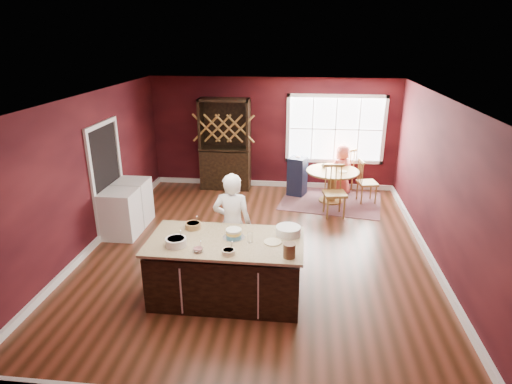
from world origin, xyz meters
TOP-DOWN VIEW (x-y plane):
  - room_shell at (0.00, 0.00)m, footprint 7.00×7.00m
  - window at (1.50, 3.47)m, footprint 2.36×0.10m
  - doorway at (-2.97, 0.60)m, footprint 0.08×1.26m
  - kitchen_island at (-0.30, -1.48)m, footprint 2.19×1.15m
  - dining_table at (1.43, 2.55)m, footprint 1.19×1.19m
  - baker at (-0.32, -0.79)m, footprint 0.63×0.43m
  - layer_cake at (-0.20, -1.39)m, footprint 0.32×0.32m
  - bowl_blue at (-0.94, -1.72)m, footprint 0.29×0.29m
  - bowl_yellow at (-0.85, -1.15)m, footprint 0.24×0.24m
  - bowl_pink at (-0.60, -1.86)m, footprint 0.15×0.15m
  - bowl_olive at (-0.19, -1.88)m, footprint 0.18×0.18m
  - drinking_glass at (0.05, -1.51)m, footprint 0.08×0.08m
  - dinner_plate at (0.37, -1.48)m, footprint 0.25×0.25m
  - white_tub at (0.57, -1.20)m, footprint 0.36×0.36m
  - stoneware_crock at (0.61, -1.87)m, footprint 0.16×0.16m
  - rug at (1.43, 2.55)m, footprint 2.47×2.05m
  - chair_east at (2.23, 2.61)m, footprint 0.49×0.50m
  - chair_south at (1.44, 1.72)m, footprint 0.53×0.51m
  - chair_north at (1.74, 3.39)m, footprint 0.62×0.61m
  - seated_woman at (1.68, 3.02)m, footprint 0.72×0.65m
  - high_chair at (0.63, 2.91)m, footprint 0.50×0.50m
  - toddler at (0.68, 2.90)m, footprint 0.18×0.14m
  - table_plate at (1.65, 2.47)m, footprint 0.20×0.20m
  - table_cup at (1.24, 2.75)m, footprint 0.14×0.14m
  - hutch at (-1.15, 3.22)m, footprint 1.21×0.51m
  - washer at (-2.64, 0.28)m, footprint 0.63×0.61m
  - dryer at (-2.64, 0.92)m, footprint 0.63×0.61m

SIDE VIEW (x-z plane):
  - rug at x=1.43m, z-range 0.00..0.01m
  - kitchen_island at x=-0.30m, z-range -0.02..0.90m
  - dryer at x=-2.64m, z-range 0.00..0.91m
  - washer at x=-2.64m, z-range 0.00..0.91m
  - high_chair at x=0.63m, z-range 0.00..0.96m
  - chair_east at x=2.23m, z-range 0.00..1.02m
  - dining_table at x=1.43m, z-range 0.16..0.91m
  - chair_north at x=1.74m, z-range 0.00..1.08m
  - chair_south at x=1.44m, z-range 0.00..1.10m
  - seated_woman at x=1.68m, z-range 0.00..1.23m
  - table_plate at x=1.65m, z-range 0.75..0.77m
  - table_cup at x=1.24m, z-range 0.75..0.84m
  - toddler at x=0.68m, z-range 0.68..0.94m
  - baker at x=-0.32m, z-range 0.00..1.69m
  - dinner_plate at x=0.37m, z-range 0.92..0.94m
  - bowl_pink at x=-0.60m, z-range 0.92..0.97m
  - bowl_olive at x=-0.19m, z-range 0.92..0.99m
  - bowl_yellow at x=-0.85m, z-range 0.92..1.01m
  - bowl_blue at x=-0.94m, z-range 0.92..1.03m
  - white_tub at x=0.57m, z-range 0.92..1.04m
  - layer_cake at x=-0.20m, z-range 0.92..1.05m
  - drinking_glass at x=0.05m, z-range 0.92..1.07m
  - stoneware_crock at x=0.61m, z-range 0.92..1.11m
  - doorway at x=-2.97m, z-range -0.04..2.09m
  - hutch at x=-1.15m, z-range 0.00..2.22m
  - room_shell at x=0.00m, z-range -2.15..4.85m
  - window at x=1.50m, z-range 0.67..2.33m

